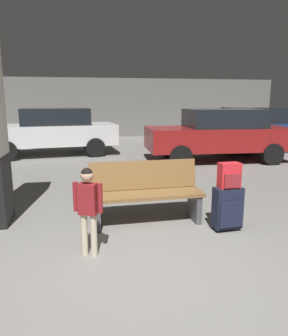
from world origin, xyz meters
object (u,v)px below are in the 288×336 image
suitcase (228,208)px  parked_car_side (259,128)px  parked_car_near (219,134)px  child (88,203)px  bench (146,193)px  backpack_bright (229,176)px  parked_car_far (53,130)px

suitcase → parked_car_side: (4.16, 6.51, 0.48)m
parked_car_side → parked_car_near: bearing=-144.1°
suitcase → child: 1.93m
bench → child: size_ratio=1.57×
parked_car_side → bench: bearing=-130.8°
backpack_bright → parked_car_near: size_ratio=0.08×
suitcase → backpack_bright: bearing=-115.0°
backpack_bright → parked_car_far: parked_car_far is taller
backpack_bright → parked_car_near: bearing=68.2°
parked_car_far → parked_car_side: (7.07, -0.40, 0.00)m
backpack_bright → parked_car_side: size_ratio=0.08×
bench → parked_car_far: size_ratio=0.38×
parked_car_far → parked_car_side: same height
parked_car_far → parked_car_side: size_ratio=1.01×
parked_car_near → parked_car_far: (-4.88, 1.99, 0.00)m
backpack_bright → child: 1.91m
suitcase → parked_car_near: size_ratio=0.14×
bench → child: (-0.83, -0.89, 0.19)m
suitcase → backpack_bright: 0.45m
bench → suitcase: bench is taller
bench → parked_car_near: (3.00, 4.43, 0.36)m
parked_car_near → bench: bearing=-124.2°
suitcase → parked_car_near: (1.97, 4.92, 0.48)m
bench → parked_car_far: bearing=106.3°
bench → parked_car_near: parked_car_near is taller
parked_car_near → parked_car_far: size_ratio=0.98×
bench → parked_car_side: parked_car_side is taller
suitcase → parked_car_near: 5.32m
bench → backpack_bright: 1.19m
parked_car_near → parked_car_far: 5.27m
backpack_bright → parked_car_far: size_ratio=0.08×
child → suitcase: bearing=11.9°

